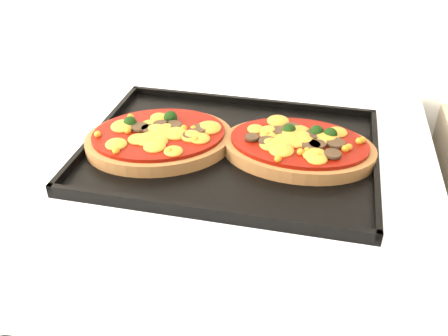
# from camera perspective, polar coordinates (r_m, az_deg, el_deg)

# --- Properties ---
(baking_tray) EXTENTS (0.44, 0.33, 0.02)m
(baking_tray) POSITION_cam_1_polar(r_m,az_deg,el_deg) (0.76, 0.76, 2.19)
(baking_tray) COLOR black
(baking_tray) RESTS_ON stove
(pizza_left) EXTENTS (0.27, 0.24, 0.03)m
(pizza_left) POSITION_cam_1_polar(r_m,az_deg,el_deg) (0.77, -7.42, 3.53)
(pizza_left) COLOR brown
(pizza_left) RESTS_ON baking_tray
(pizza_right) EXTENTS (0.23, 0.16, 0.03)m
(pizza_right) POSITION_cam_1_polar(r_m,az_deg,el_deg) (0.75, 8.53, 2.55)
(pizza_right) COLOR brown
(pizza_right) RESTS_ON baking_tray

